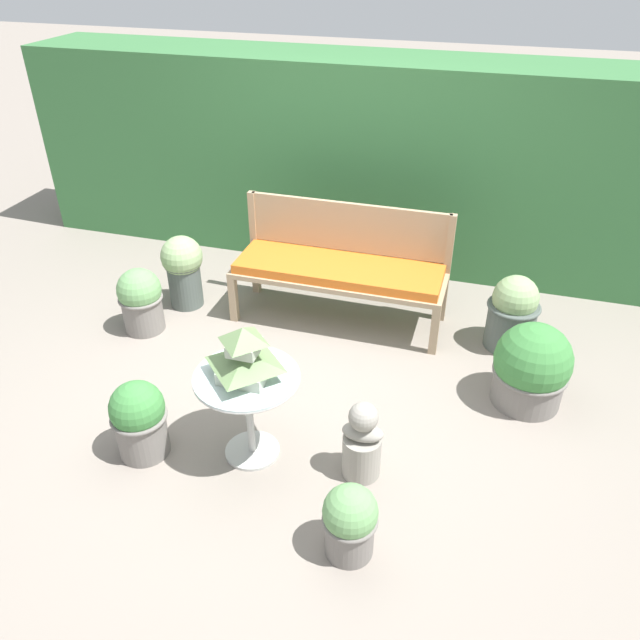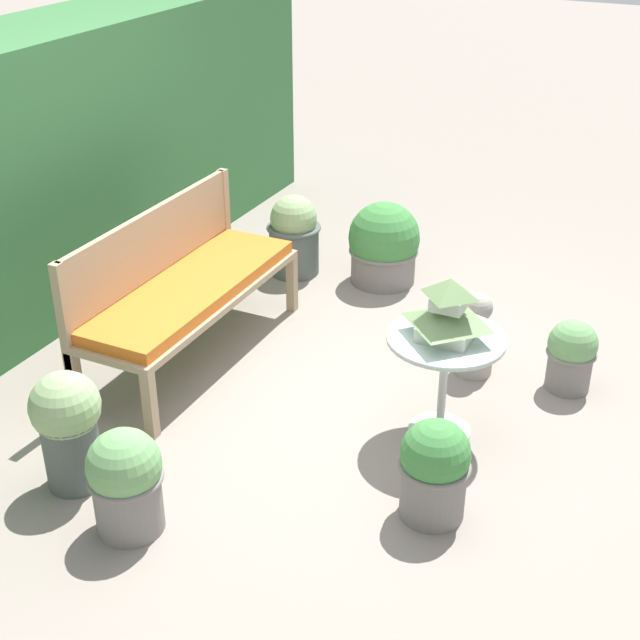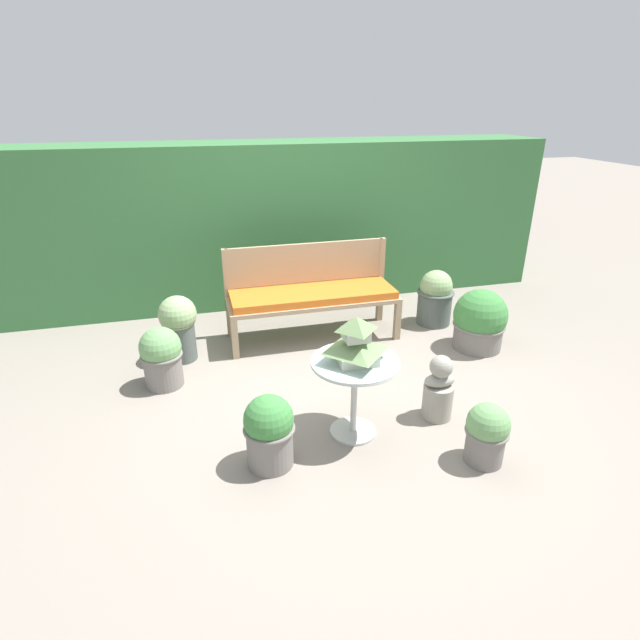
# 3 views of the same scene
# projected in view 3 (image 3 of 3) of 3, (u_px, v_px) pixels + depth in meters

# --- Properties ---
(ground) EXTENTS (30.00, 30.00, 0.00)m
(ground) POSITION_uv_depth(u_px,v_px,m) (330.00, 387.00, 4.23)
(ground) COLOR gray
(foliage_hedge_back) EXTENTS (6.40, 0.87, 1.80)m
(foliage_hedge_back) POSITION_uv_depth(u_px,v_px,m) (277.00, 222.00, 5.92)
(foliage_hedge_back) COLOR #38703D
(foliage_hedge_back) RESTS_ON ground
(garden_bench) EXTENTS (1.68, 0.55, 0.51)m
(garden_bench) POSITION_uv_depth(u_px,v_px,m) (313.00, 298.00, 4.94)
(garden_bench) COLOR tan
(garden_bench) RESTS_ON ground
(bench_backrest) EXTENTS (1.68, 0.06, 0.92)m
(bench_backrest) POSITION_uv_depth(u_px,v_px,m) (307.00, 268.00, 5.07)
(bench_backrest) COLOR tan
(bench_backrest) RESTS_ON ground
(patio_table) EXTENTS (0.62, 0.62, 0.59)m
(patio_table) POSITION_uv_depth(u_px,v_px,m) (355.00, 377.00, 3.47)
(patio_table) COLOR #B7B7B2
(patio_table) RESTS_ON ground
(pagoda_birdhouse) EXTENTS (0.36, 0.36, 0.33)m
(pagoda_birdhouse) POSITION_uv_depth(u_px,v_px,m) (356.00, 342.00, 3.36)
(pagoda_birdhouse) COLOR #B2BCA8
(pagoda_birdhouse) RESTS_ON patio_table
(garden_bust) EXTENTS (0.24, 0.23, 0.52)m
(garden_bust) POSITION_uv_depth(u_px,v_px,m) (439.00, 390.00, 3.75)
(garden_bust) COLOR gray
(garden_bust) RESTS_ON ground
(potted_plant_patio_mid) EXTENTS (0.34, 0.34, 0.63)m
(potted_plant_patio_mid) POSITION_uv_depth(u_px,v_px,m) (179.00, 325.00, 4.55)
(potted_plant_patio_mid) COLOR #4C5651
(potted_plant_patio_mid) RESTS_ON ground
(potted_plant_bench_left) EXTENTS (0.29, 0.29, 0.44)m
(potted_plant_bench_left) POSITION_uv_depth(u_px,v_px,m) (487.00, 433.00, 3.28)
(potted_plant_bench_left) COLOR slate
(potted_plant_bench_left) RESTS_ON ground
(potted_plant_hedge_corner) EXTENTS (0.40, 0.40, 0.59)m
(potted_plant_hedge_corner) POSITION_uv_depth(u_px,v_px,m) (435.00, 298.00, 5.32)
(potted_plant_hedge_corner) COLOR #4C5651
(potted_plant_hedge_corner) RESTS_ON ground
(potted_plant_table_far) EXTENTS (0.35, 0.35, 0.53)m
(potted_plant_table_far) POSITION_uv_depth(u_px,v_px,m) (162.00, 357.00, 4.15)
(potted_plant_table_far) COLOR slate
(potted_plant_table_far) RESTS_ON ground
(potted_plant_table_near) EXTENTS (0.51, 0.51, 0.60)m
(potted_plant_table_near) POSITION_uv_depth(u_px,v_px,m) (480.00, 321.00, 4.79)
(potted_plant_table_near) COLOR slate
(potted_plant_table_near) RESTS_ON ground
(potted_plant_bench_right) EXTENTS (0.34, 0.34, 0.52)m
(potted_plant_bench_right) POSITION_uv_depth(u_px,v_px,m) (269.00, 431.00, 3.24)
(potted_plant_bench_right) COLOR slate
(potted_plant_bench_right) RESTS_ON ground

